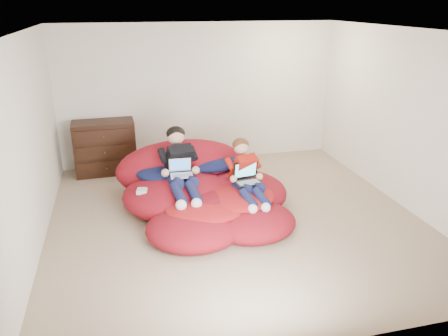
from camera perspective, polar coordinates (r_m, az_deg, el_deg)
room_shell at (r=6.02m, az=1.47°, el=-4.72°), size 5.10×5.10×2.77m
dresser at (r=7.83m, az=-15.27°, el=2.61°), size 1.04×0.59×0.92m
beanbag_pile at (r=6.28m, az=-2.91°, el=-3.16°), size 2.45×2.47×0.93m
cream_pillow at (r=6.86m, az=-8.95°, el=1.93°), size 0.40×0.25×0.25m
older_boy at (r=6.11m, az=-5.80°, el=0.67°), size 0.43×1.22×0.82m
younger_boy at (r=6.03m, az=2.87°, el=-0.39°), size 0.41×1.07×0.73m
laptop_white at (r=6.06m, az=-5.65°, el=-0.35°), size 0.32×0.30×0.22m
laptop_black at (r=6.00m, az=3.03°, el=-1.15°), size 0.39×0.34×0.26m
power_adapter at (r=6.03m, az=-10.63°, el=-2.97°), size 0.17×0.17×0.05m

